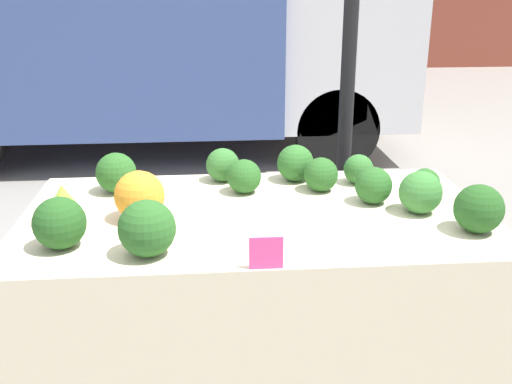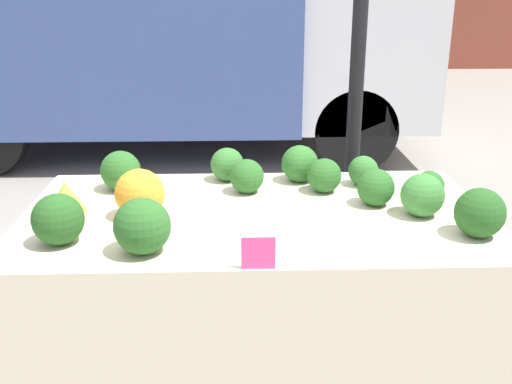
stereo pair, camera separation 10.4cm
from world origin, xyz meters
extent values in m
cylinder|color=black|center=(0.50, 0.73, 1.39)|extent=(0.07, 0.07, 2.78)
cube|color=silver|center=(1.12, 4.04, 1.18)|extent=(1.24, 2.04, 1.68)
cylinder|color=black|center=(0.99, 3.13, 0.37)|extent=(0.75, 0.22, 0.75)
cylinder|color=black|center=(0.99, 4.95, 0.37)|extent=(0.75, 0.22, 0.75)
cylinder|color=black|center=(-2.29, 4.95, 0.37)|extent=(0.75, 0.22, 0.75)
cube|color=beige|center=(0.00, 0.00, 0.81)|extent=(1.73, 0.95, 0.03)
cube|color=beige|center=(0.00, -0.47, 0.57)|extent=(1.73, 0.01, 0.46)
cylinder|color=black|center=(0.80, -0.41, 0.40)|extent=(0.05, 0.05, 0.80)
cylinder|color=black|center=(-0.80, 0.41, 0.40)|extent=(0.05, 0.05, 0.80)
cylinder|color=black|center=(0.80, 0.41, 0.40)|extent=(0.05, 0.05, 0.80)
sphere|color=orange|center=(-0.42, -0.03, 0.92)|extent=(0.18, 0.18, 0.18)
cone|color=#93B238|center=(-0.71, 0.03, 0.89)|extent=(0.15, 0.15, 0.12)
sphere|color=#285B23|center=(-0.03, 0.22, 0.90)|extent=(0.14, 0.14, 0.14)
sphere|color=#336B2D|center=(-0.11, 0.38, 0.90)|extent=(0.14, 0.14, 0.14)
sphere|color=#336B2D|center=(0.46, 0.30, 0.89)|extent=(0.13, 0.13, 0.13)
sphere|color=#285B23|center=(0.68, 0.11, 0.89)|extent=(0.12, 0.12, 0.12)
sphere|color=#285B23|center=(0.46, 0.06, 0.90)|extent=(0.14, 0.14, 0.14)
sphere|color=#387533|center=(0.60, -0.05, 0.91)|extent=(0.16, 0.16, 0.16)
sphere|color=#285B23|center=(0.28, 0.22, 0.90)|extent=(0.14, 0.14, 0.14)
sphere|color=#285B23|center=(-0.54, 0.27, 0.91)|extent=(0.16, 0.16, 0.16)
sphere|color=#23511E|center=(-0.65, -0.26, 0.91)|extent=(0.17, 0.17, 0.17)
sphere|color=#23511E|center=(0.74, -0.25, 0.91)|extent=(0.17, 0.17, 0.17)
sphere|color=#2D6628|center=(0.20, 0.36, 0.91)|extent=(0.16, 0.16, 0.16)
sphere|color=#285B23|center=(-0.37, -0.34, 0.92)|extent=(0.18, 0.18, 0.18)
cube|color=#EF4793|center=(-0.01, -0.46, 0.88)|extent=(0.10, 0.01, 0.10)
camera|label=1|loc=(-0.18, -2.07, 1.65)|focal=42.00mm
camera|label=2|loc=(-0.07, -2.07, 1.65)|focal=42.00mm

